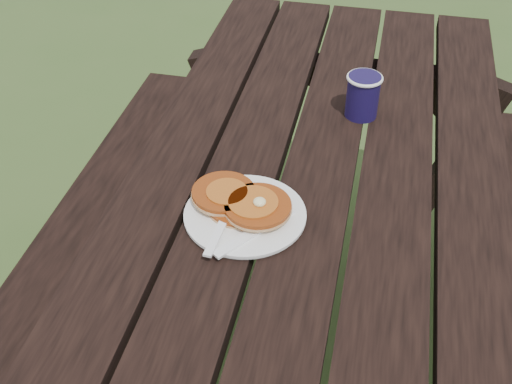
% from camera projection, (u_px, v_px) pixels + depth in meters
% --- Properties ---
extents(picnic_table, '(1.36, 1.80, 0.75)m').
position_uv_depth(picnic_table, '(303.00, 328.00, 1.46)').
color(picnic_table, black).
rests_on(picnic_table, ground).
extents(plate, '(0.29, 0.29, 0.01)m').
position_uv_depth(plate, '(245.00, 215.00, 1.18)').
color(plate, white).
rests_on(plate, picnic_table).
extents(pancake_stack, '(0.19, 0.14, 0.04)m').
position_uv_depth(pancake_stack, '(241.00, 201.00, 1.18)').
color(pancake_stack, '#923B10').
rests_on(pancake_stack, plate).
extents(knife, '(0.12, 0.16, 0.00)m').
position_uv_depth(knife, '(254.00, 232.00, 1.13)').
color(knife, white).
rests_on(knife, plate).
extents(fork, '(0.04, 0.16, 0.01)m').
position_uv_depth(fork, '(217.00, 235.00, 1.12)').
color(fork, white).
rests_on(fork, plate).
extents(coffee_cup, '(0.08, 0.08, 0.10)m').
position_uv_depth(coffee_cup, '(363.00, 93.00, 1.41)').
color(coffee_cup, '#150E39').
rests_on(coffee_cup, picnic_table).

